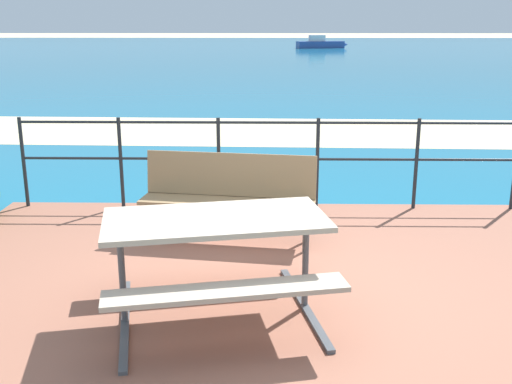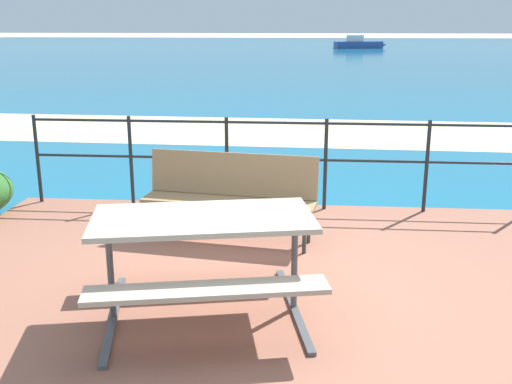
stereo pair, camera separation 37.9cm
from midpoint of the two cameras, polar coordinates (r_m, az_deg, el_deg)
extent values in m
plane|color=beige|center=(5.11, -1.04, -10.29)|extent=(240.00, 240.00, 0.00)
cube|color=#935B47|center=(5.09, -1.04, -9.98)|extent=(6.40, 5.20, 0.06)
cube|color=#196B8E|center=(44.64, 0.85, 12.92)|extent=(90.00, 90.00, 0.01)
cube|color=beige|center=(12.84, 0.26, 5.76)|extent=(54.08, 5.10, 0.01)
cube|color=tan|center=(4.47, -6.29, -2.63)|extent=(1.76, 1.11, 0.04)
cube|color=tan|center=(4.05, -5.48, -9.35)|extent=(1.65, 0.59, 0.04)
cube|color=tan|center=(5.11, -6.71, -3.90)|extent=(1.65, 0.59, 0.04)
cylinder|color=#4C5156|center=(4.61, -14.86, -7.67)|extent=(0.06, 0.06, 0.78)
cube|color=#4C5156|center=(4.77, -14.54, -11.80)|extent=(0.35, 1.40, 0.03)
cylinder|color=#4C5156|center=(4.70, 2.39, -6.66)|extent=(0.06, 0.06, 0.78)
cube|color=#4C5156|center=(4.86, 2.34, -10.74)|extent=(0.35, 1.40, 0.03)
cube|color=#8C704C|center=(6.10, -4.53, -0.96)|extent=(1.81, 0.65, 0.04)
cube|color=#8C704C|center=(6.21, -4.18, 1.65)|extent=(1.76, 0.33, 0.44)
cylinder|color=#2D3833|center=(6.27, -11.97, -2.87)|extent=(0.04, 0.04, 0.43)
cylinder|color=#2D3833|center=(6.54, -11.04, -2.04)|extent=(0.04, 0.04, 0.43)
cylinder|color=#2D3833|center=(5.89, 2.80, -3.74)|extent=(0.04, 0.04, 0.43)
cylinder|color=#2D3833|center=(6.18, 3.12, -2.82)|extent=(0.04, 0.04, 0.43)
cylinder|color=#1E2328|center=(7.87, -22.40, 2.59)|extent=(0.04, 0.04, 1.10)
cylinder|color=#1E2328|center=(7.48, -14.07, 2.68)|extent=(0.04, 0.04, 1.10)
cylinder|color=#1E2328|center=(7.26, -5.03, 2.71)|extent=(0.04, 0.04, 1.10)
cylinder|color=#1E2328|center=(7.23, 4.32, 2.68)|extent=(0.04, 0.04, 1.10)
cylinder|color=#1E2328|center=(7.39, 13.49, 2.57)|extent=(0.04, 0.04, 1.10)
cylinder|color=#1E2328|center=(7.13, -0.37, 6.57)|extent=(5.90, 0.03, 0.03)
cylinder|color=#1E2328|center=(7.21, -0.37, 3.13)|extent=(5.90, 0.03, 0.03)
cube|color=#2D478C|center=(54.47, 5.89, 13.68)|extent=(4.27, 2.05, 0.58)
cube|color=silver|center=(54.35, 5.58, 14.27)|extent=(1.47, 0.92, 0.53)
cone|color=#2D478C|center=(55.30, 8.22, 13.63)|extent=(0.62, 0.64, 0.53)
camera|label=1|loc=(0.19, -91.85, -0.52)|focal=42.34mm
camera|label=2|loc=(0.19, 88.15, 0.52)|focal=42.34mm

